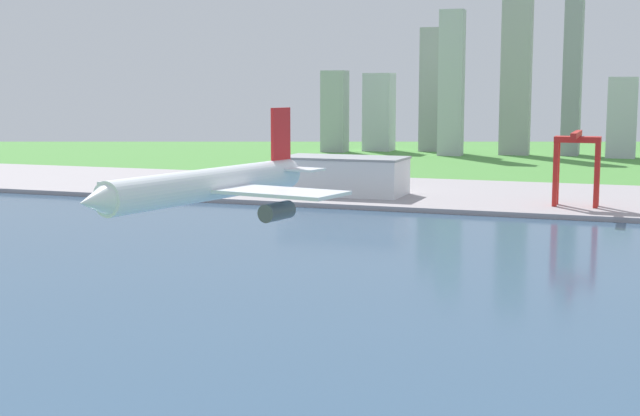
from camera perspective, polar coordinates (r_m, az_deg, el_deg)
ground_plane at (r=304.08m, az=3.79°, el=-3.39°), size 2400.00×2400.00×0.00m
water_bay at (r=248.34m, az=-0.14°, el=-5.85°), size 840.00×360.00×0.15m
industrial_pier at (r=487.14m, az=10.12°, el=0.79°), size 840.00×140.00×2.50m
airplane_landing at (r=128.60m, az=-7.26°, el=1.41°), size 40.48×47.16×15.21m
port_crane_red at (r=439.10m, az=16.11°, el=3.40°), size 21.21×37.73×36.00m
warehouse_main at (r=473.68m, az=1.55°, el=2.09°), size 65.25×32.62×20.09m
distant_skyline at (r=812.07m, az=14.35°, el=7.13°), size 400.26×69.74×143.52m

